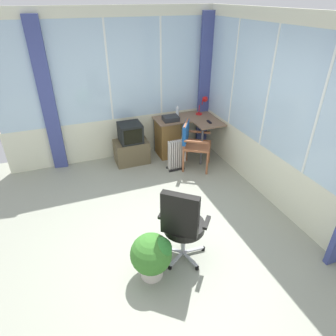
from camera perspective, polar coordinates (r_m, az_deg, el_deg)
name	(u,v)px	position (r m, az deg, el deg)	size (l,w,h in m)	color
ground	(153,232)	(4.26, -2.91, -12.38)	(4.96, 5.77, 0.06)	gray
north_window_panel	(110,90)	(5.67, -11.23, 14.66)	(3.96, 0.07, 2.73)	silver
east_window_panel	(288,121)	(4.44, 22.34, 8.41)	(0.07, 4.77, 2.73)	silver
curtain_north_left	(48,100)	(5.54, -22.34, 12.07)	(0.24, 0.07, 2.63)	#3F4A89
curtain_corner	(205,85)	(6.16, 7.13, 15.78)	(0.24, 0.07, 2.63)	#3F4A89
desk	(170,136)	(5.96, 0.42, 6.27)	(1.19, 0.94, 0.76)	#7F6148
desk_lamp	(204,103)	(6.04, 7.01, 12.43)	(0.23, 0.20, 0.38)	red
tv_remote	(209,122)	(5.74, 8.00, 8.87)	(0.04, 0.15, 0.02)	black
spray_bottle	(177,111)	(5.99, 1.83, 11.05)	(0.06, 0.06, 0.22)	silver
paper_tray	(171,118)	(5.75, 0.53, 9.60)	(0.30, 0.23, 0.09)	#2A2B2D
wooden_armchair	(191,139)	(5.44, 4.46, 5.58)	(0.66, 0.66, 0.90)	#9B5936
office_chair	(182,223)	(3.45, 2.77, -10.53)	(0.61, 0.60, 1.07)	#B7B7BF
tv_on_stand	(131,146)	(5.74, -7.15, 4.35)	(0.64, 0.44, 0.81)	brown
space_heater	(177,155)	(5.48, 1.74, 2.58)	(0.35, 0.18, 0.58)	silver
potted_plant	(152,255)	(3.47, -3.06, -16.43)	(0.48, 0.48, 0.59)	beige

